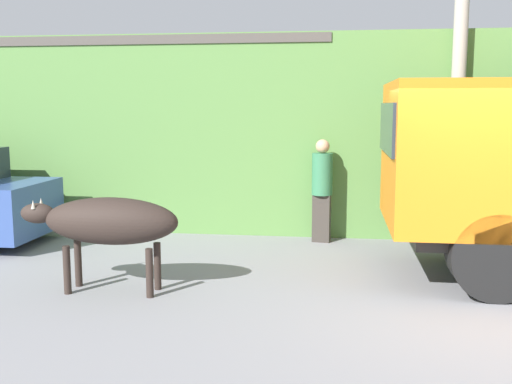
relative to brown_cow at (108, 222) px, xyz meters
The scene contains 6 objects.
ground_plane 4.59m from the brown_cow, ahead, with size 60.00×60.00×0.00m, color gray.
hillside_embankment 7.60m from the brown_cow, 53.37° to the left, with size 32.00×5.17×3.55m.
building_backdrop 4.91m from the brown_cow, 97.59° to the left, with size 6.59×2.70×3.53m.
brown_cow is the anchor object (origin of this frame).
pedestrian_on_hill 4.05m from the brown_cow, 51.07° to the left, with size 0.39×0.39×1.75m.
utility_pole 6.12m from the brown_cow, 34.89° to the left, with size 0.90×0.23×5.73m.
Camera 1 is at (-1.72, -7.00, 2.30)m, focal length 42.00 mm.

